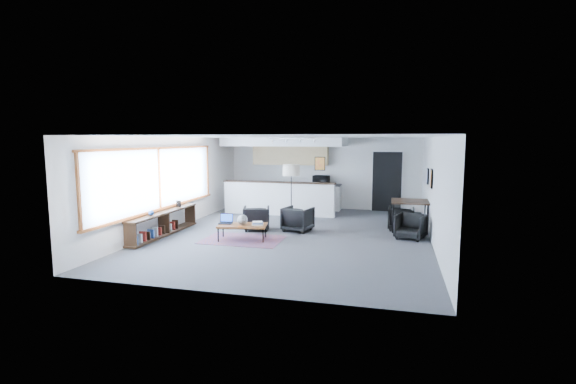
% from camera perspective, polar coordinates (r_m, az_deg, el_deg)
% --- Properties ---
extents(room, '(7.02, 9.02, 2.62)m').
position_cam_1_polar(room, '(11.02, 0.85, 0.80)').
color(room, '#4C4C4F').
rests_on(room, ground).
extents(window, '(0.10, 5.95, 1.66)m').
position_cam_1_polar(window, '(11.52, -17.24, 1.53)').
color(window, '#8CBFFF').
rests_on(window, room).
extents(console, '(0.35, 3.00, 0.80)m').
position_cam_1_polar(console, '(11.47, -16.73, -4.18)').
color(console, black).
rests_on(console, floor).
extents(kitchenette, '(4.20, 1.96, 2.60)m').
position_cam_1_polar(kitchenette, '(14.89, -0.25, 2.75)').
color(kitchenette, white).
rests_on(kitchenette, floor).
extents(doorway, '(1.10, 0.12, 2.15)m').
position_cam_1_polar(doorway, '(15.14, 13.38, 1.48)').
color(doorway, black).
rests_on(doorway, room).
extents(track_light, '(1.60, 0.07, 0.15)m').
position_cam_1_polar(track_light, '(13.23, 0.63, 7.19)').
color(track_light, silver).
rests_on(track_light, room).
extents(wall_art_lower, '(0.03, 0.38, 0.48)m').
position_cam_1_polar(wall_art_lower, '(11.12, 19.02, 1.76)').
color(wall_art_lower, black).
rests_on(wall_art_lower, room).
extents(wall_art_upper, '(0.03, 0.34, 0.44)m').
position_cam_1_polar(wall_art_upper, '(12.42, 18.55, 2.07)').
color(wall_art_upper, black).
rests_on(wall_art_upper, room).
extents(kilim_rug, '(2.00, 1.37, 0.01)m').
position_cam_1_polar(kilim_rug, '(10.69, -6.23, -6.49)').
color(kilim_rug, '#63394D').
rests_on(kilim_rug, floor).
extents(coffee_table, '(1.31, 0.87, 0.40)m').
position_cam_1_polar(coffee_table, '(10.61, -6.25, -4.61)').
color(coffee_table, brown).
rests_on(coffee_table, floor).
extents(laptop, '(0.36, 0.31, 0.24)m').
position_cam_1_polar(laptop, '(10.82, -8.46, -3.88)').
color(laptop, black).
rests_on(laptop, coffee_table).
extents(ceramic_pot, '(0.26, 0.26, 0.26)m').
position_cam_1_polar(ceramic_pot, '(10.55, -6.24, -3.79)').
color(ceramic_pot, gray).
rests_on(ceramic_pot, coffee_table).
extents(book_stack, '(0.34, 0.30, 0.09)m').
position_cam_1_polar(book_stack, '(10.52, -4.17, -4.29)').
color(book_stack, silver).
rests_on(book_stack, coffee_table).
extents(coaster, '(0.13, 0.13, 0.01)m').
position_cam_1_polar(coaster, '(10.37, -6.60, -4.70)').
color(coaster, '#E5590C').
rests_on(coaster, coffee_table).
extents(armchair_left, '(0.87, 0.84, 0.73)m').
position_cam_1_polar(armchair_left, '(11.75, -4.33, -3.43)').
color(armchair_left, black).
rests_on(armchair_left, floor).
extents(armchair_right, '(0.86, 0.82, 0.75)m').
position_cam_1_polar(armchair_right, '(11.57, 1.35, -3.54)').
color(armchair_right, black).
rests_on(armchair_right, floor).
extents(floor_lamp, '(0.55, 0.55, 1.79)m').
position_cam_1_polar(floor_lamp, '(12.51, 0.45, 2.73)').
color(floor_lamp, black).
rests_on(floor_lamp, floor).
extents(dining_table, '(1.01, 1.01, 0.84)m').
position_cam_1_polar(dining_table, '(12.04, 16.33, -1.49)').
color(dining_table, black).
rests_on(dining_table, floor).
extents(dining_chair_near, '(0.72, 0.69, 0.60)m').
position_cam_1_polar(dining_chair_near, '(11.12, 16.40, -4.67)').
color(dining_chair_near, black).
rests_on(dining_chair_near, floor).
extents(dining_chair_far, '(0.60, 0.57, 0.61)m').
position_cam_1_polar(dining_chair_far, '(12.12, 15.19, -3.63)').
color(dining_chair_far, black).
rests_on(dining_chair_far, floor).
extents(microwave, '(0.59, 0.36, 0.38)m').
position_cam_1_polar(microwave, '(15.09, 4.55, 1.81)').
color(microwave, black).
rests_on(microwave, kitchenette).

